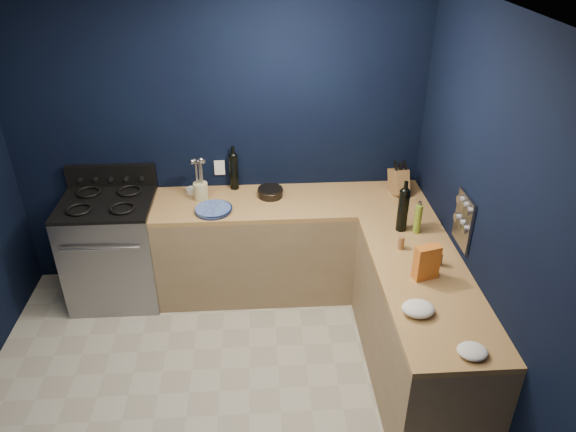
{
  "coord_description": "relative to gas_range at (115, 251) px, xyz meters",
  "views": [
    {
      "loc": [
        0.33,
        -2.59,
        3.08
      ],
      "look_at": [
        0.55,
        1.0,
        1.0
      ],
      "focal_mm": 33.91,
      "sensor_mm": 36.0,
      "label": 1
    }
  ],
  "objects": [
    {
      "name": "wall_back",
      "position": [
        0.93,
        0.34,
        0.84
      ],
      "size": [
        3.5,
        0.02,
        2.6
      ],
      "primitive_type": "cube",
      "color": "black",
      "rests_on": "ground"
    },
    {
      "name": "top_right",
      "position": [
        2.37,
        -1.13,
        0.42
      ],
      "size": [
        0.63,
        1.67,
        0.04
      ],
      "primitive_type": "cube",
      "color": "brown",
      "rests_on": "cab_right"
    },
    {
      "name": "ceiling",
      "position": [
        0.93,
        -1.42,
        2.15
      ],
      "size": [
        3.5,
        3.5,
        0.02
      ],
      "primitive_type": "cube",
      "color": "silver",
      "rests_on": "ground"
    },
    {
      "name": "ramekin",
      "position": [
        0.68,
        0.22,
        0.46
      ],
      "size": [
        0.13,
        0.13,
        0.04
      ],
      "primitive_type": "cylinder",
      "rotation": [
        0.0,
        0.0,
        -0.4
      ],
      "color": "white",
      "rests_on": "top_back"
    },
    {
      "name": "cab_back",
      "position": [
        1.53,
        0.02,
        -0.03
      ],
      "size": [
        2.3,
        0.63,
        0.86
      ],
      "primitive_type": "cube",
      "color": "#8E7656",
      "rests_on": "floor"
    },
    {
      "name": "spice_jar_far",
      "position": [
        2.49,
        -0.99,
        0.49
      ],
      "size": [
        0.05,
        0.05,
        0.1
      ],
      "primitive_type": "cylinder",
      "rotation": [
        0.0,
        0.0,
        -0.0
      ],
      "color": "olive",
      "rests_on": "top_right"
    },
    {
      "name": "cab_right",
      "position": [
        2.37,
        -1.13,
        -0.03
      ],
      "size": [
        0.63,
        1.67,
        0.86
      ],
      "primitive_type": "cube",
      "color": "#8E7656",
      "rests_on": "floor"
    },
    {
      "name": "wine_bottle_right",
      "position": [
        2.34,
        -0.51,
        0.61
      ],
      "size": [
        0.09,
        0.09,
        0.33
      ],
      "primitive_type": "cylinder",
      "rotation": [
        0.0,
        0.0,
        0.07
      ],
      "color": "black",
      "rests_on": "top_right"
    },
    {
      "name": "wine_bottle_back",
      "position": [
        1.05,
        0.27,
        0.6
      ],
      "size": [
        0.09,
        0.09,
        0.31
      ],
      "primitive_type": "cylinder",
      "rotation": [
        0.0,
        0.0,
        0.11
      ],
      "color": "black",
      "rests_on": "top_back"
    },
    {
      "name": "towel_end",
      "position": [
        2.41,
        -1.85,
        0.47
      ],
      "size": [
        0.2,
        0.19,
        0.05
      ],
      "primitive_type": "ellipsoid",
      "rotation": [
        0.0,
        0.0,
        -0.25
      ],
      "color": "white",
      "rests_on": "top_right"
    },
    {
      "name": "crouton_bag",
      "position": [
        2.35,
        -1.12,
        0.56
      ],
      "size": [
        0.18,
        0.12,
        0.24
      ],
      "primitive_type": "cube",
      "rotation": [
        0.0,
        0.0,
        0.27
      ],
      "color": "#B03F22",
      "rests_on": "top_right"
    },
    {
      "name": "cooktop",
      "position": [
        0.0,
        0.0,
        0.48
      ],
      "size": [
        0.76,
        0.66,
        0.03
      ],
      "primitive_type": "cube",
      "color": "black",
      "rests_on": "gas_range"
    },
    {
      "name": "utensil_crock",
      "position": [
        0.78,
        0.09,
        0.52
      ],
      "size": [
        0.12,
        0.12,
        0.15
      ],
      "primitive_type": "cylinder",
      "rotation": [
        0.0,
        0.0,
        -0.02
      ],
      "color": "beige",
      "rests_on": "top_back"
    },
    {
      "name": "floor",
      "position": [
        0.93,
        -1.42,
        -0.47
      ],
      "size": [
        3.5,
        3.5,
        0.02
      ],
      "primitive_type": "cube",
      "color": "#ADAA98",
      "rests_on": "ground"
    },
    {
      "name": "oil_bottle",
      "position": [
        2.45,
        -0.56,
        0.56
      ],
      "size": [
        0.07,
        0.07,
        0.23
      ],
      "primitive_type": "cylinder",
      "rotation": [
        0.0,
        0.0,
        0.36
      ],
      "color": "olive",
      "rests_on": "top_right"
    },
    {
      "name": "knife_block",
      "position": [
        2.46,
        0.1,
        0.55
      ],
      "size": [
        0.16,
        0.27,
        0.26
      ],
      "primitive_type": "cube",
      "rotation": [
        -0.31,
        0.0,
        0.19
      ],
      "color": "brown",
      "rests_on": "top_back"
    },
    {
      "name": "gas_range",
      "position": [
        0.0,
        0.0,
        0.0
      ],
      "size": [
        0.76,
        0.66,
        0.92
      ],
      "primitive_type": "cube",
      "color": "gray",
      "rests_on": "floor"
    },
    {
      "name": "backguard",
      "position": [
        0.0,
        0.3,
        0.58
      ],
      "size": [
        0.76,
        0.06,
        0.2
      ],
      "primitive_type": "cube",
      "color": "black",
      "rests_on": "gas_range"
    },
    {
      "name": "spice_jar_near",
      "position": [
        2.28,
        -0.77,
        0.49
      ],
      "size": [
        0.05,
        0.05,
        0.1
      ],
      "primitive_type": "cylinder",
      "rotation": [
        0.0,
        0.0,
        0.05
      ],
      "color": "olive",
      "rests_on": "top_right"
    },
    {
      "name": "oven_door",
      "position": [
        0.0,
        -0.32,
        -0.01
      ],
      "size": [
        0.59,
        0.02,
        0.42
      ],
      "primitive_type": "cube",
      "color": "black",
      "rests_on": "gas_range"
    },
    {
      "name": "plate_stack",
      "position": [
        0.89,
        -0.14,
        0.46
      ],
      "size": [
        0.37,
        0.37,
        0.04
      ],
      "primitive_type": "cylinder",
      "rotation": [
        0.0,
        0.0,
        0.36
      ],
      "color": "#2B3892",
      "rests_on": "top_back"
    },
    {
      "name": "wall_right",
      "position": [
        2.69,
        -1.42,
        0.84
      ],
      "size": [
        0.02,
        3.5,
        2.6
      ],
      "primitive_type": "cube",
      "color": "black",
      "rests_on": "ground"
    },
    {
      "name": "wall_outlet",
      "position": [
        0.93,
        0.32,
        0.62
      ],
      "size": [
        0.09,
        0.02,
        0.13
      ],
      "primitive_type": "cube",
      "color": "white",
      "rests_on": "wall_back"
    },
    {
      "name": "towel_front",
      "position": [
        2.21,
        -1.48,
        0.48
      ],
      "size": [
        0.25,
        0.23,
        0.07
      ],
      "primitive_type": "ellipsoid",
      "rotation": [
        0.0,
        0.0,
        0.33
      ],
      "color": "white",
      "rests_on": "top_right"
    },
    {
      "name": "spice_panel",
      "position": [
        2.67,
        -0.87,
        0.72
      ],
      "size": [
        0.02,
        0.28,
        0.38
      ],
      "primitive_type": "cube",
      "color": "gray",
      "rests_on": "wall_right"
    },
    {
      "name": "lemon_basket",
      "position": [
        1.36,
        0.1,
        0.48
      ],
      "size": [
        0.28,
        0.28,
        0.08
      ],
      "primitive_type": "cylinder",
      "rotation": [
        0.0,
        0.0,
        0.42
      ],
      "color": "black",
      "rests_on": "top_back"
    },
    {
      "name": "top_back",
      "position": [
        1.53,
        0.02,
        0.42
      ],
      "size": [
        2.3,
        0.63,
        0.04
      ],
      "primitive_type": "cube",
      "color": "brown",
      "rests_on": "cab_back"
    }
  ]
}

